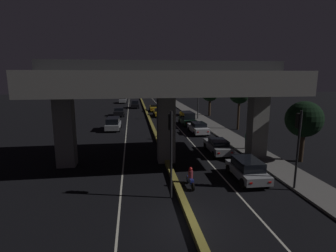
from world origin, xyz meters
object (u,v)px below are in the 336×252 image
Objects in this scene: traffic_light_right_of_median at (298,137)px; street_lamp at (197,94)px; car_silver_lead at (247,169)px; car_dark_green_fourth at (187,118)px; motorcycle_white_filtering_mid at (170,152)px; car_silver_second at (218,146)px; traffic_light_left_of_median at (171,140)px; car_silver_lead_oncoming at (113,124)px; car_taxi_yellow_fifth at (159,112)px; car_black_third_oncoming at (135,104)px; car_taxi_yellow_sixth at (154,108)px; pedestrian_on_sidewalk at (247,140)px; car_white_third at (198,128)px; motorcycle_red_filtering_far at (163,134)px; motorcycle_blue_filtering_near at (190,178)px; car_black_second_oncoming at (119,112)px; car_silver_fourth_oncoming at (123,100)px.

street_lamp is at bearing 89.20° from traffic_light_right_of_median.
car_dark_green_fourth reaches higher than car_silver_lead.
car_silver_lead reaches higher than motorcycle_white_filtering_mid.
traffic_light_right_of_median is at bearing -163.78° from car_silver_second.
car_dark_green_fourth is (6.11, 23.93, -2.67)m from traffic_light_left_of_median.
car_silver_lead_oncoming reaches higher than car_silver_second.
car_taxi_yellow_fifth is at bearing 99.58° from traffic_light_right_of_median.
car_taxi_yellow_fifth is at bearing 17.38° from car_black_third_oncoming.
car_taxi_yellow_fifth is at bearing 6.88° from car_silver_lead.
traffic_light_left_of_median is at bearing 174.29° from car_taxi_yellow_fifth.
pedestrian_on_sidewalk is (6.76, -30.39, 0.26)m from car_taxi_yellow_sixth.
car_dark_green_fourth is at bearing 105.26° from car_silver_lead_oncoming.
car_white_third reaches higher than motorcycle_white_filtering_mid.
motorcycle_red_filtering_far is (0.12, 7.19, 0.02)m from motorcycle_white_filtering_mid.
pedestrian_on_sidewalk is at bearing 84.46° from traffic_light_right_of_median.
traffic_light_right_of_median is 17.92m from car_white_third.
traffic_light_left_of_median is 3.71m from motorcycle_blue_filtering_near.
motorcycle_red_filtering_far is at bearing 16.57° from car_black_second_oncoming.
car_silver_lead_oncoming is at bearing 41.38° from car_silver_second.
car_silver_lead is 13.77m from motorcycle_red_filtering_far.
car_taxi_yellow_fifth is at bearing 148.55° from car_silver_lead_oncoming.
car_black_second_oncoming is 2.52× the size of motorcycle_white_filtering_mid.
car_white_third is 16.90m from motorcycle_blue_filtering_near.
car_silver_lead is 22.15m from car_silver_lead_oncoming.
car_black_second_oncoming is at bearing 31.97° from car_white_third.
pedestrian_on_sidewalk is at bearing 45.60° from traffic_light_left_of_median.
car_silver_second is at bearing 10.92° from car_black_third_oncoming.
car_black_second_oncoming is at bearing 11.35° from motorcycle_white_filtering_mid.
car_black_second_oncoming is 0.93× the size of car_silver_fourth_oncoming.
car_black_third_oncoming is (3.12, 11.90, 0.13)m from car_black_second_oncoming.
car_silver_fourth_oncoming reaches higher than car_taxi_yellow_sixth.
traffic_light_left_of_median is 1.16× the size of car_silver_fourth_oncoming.
motorcycle_blue_filtering_near is (-4.34, -7.28, -0.15)m from car_silver_second.
car_white_third is 2.59× the size of motorcycle_blue_filtering_near.
car_white_third is at bearing 73.35° from car_silver_lead_oncoming.
car_black_second_oncoming reaches higher than motorcycle_red_filtering_far.
car_taxi_yellow_sixth is 19.78m from car_silver_lead_oncoming.
car_white_third is 8.75m from pedestrian_on_sidewalk.
traffic_light_left_of_median is 46.33m from car_black_third_oncoming.
traffic_light_right_of_median is 47.33m from car_black_third_oncoming.
pedestrian_on_sidewalk is at bearing 15.89° from car_black_third_oncoming.
street_lamp is 20.78m from car_black_third_oncoming.
car_silver_fourth_oncoming is at bearing 179.63° from car_black_second_oncoming.
traffic_light_right_of_median reaches higher than car_silver_lead.
car_black_second_oncoming is at bearing 19.09° from car_silver_lead.
car_dark_green_fourth is at bearing -160.05° from car_taxi_yellow_fifth.
car_taxi_yellow_fifth is (-3.19, 30.87, -0.09)m from car_silver_lead.
car_silver_fourth_oncoming is (-10.62, 49.23, 0.07)m from car_silver_second.
motorcycle_red_filtering_far is 1.01× the size of pedestrian_on_sidewalk.
car_black_third_oncoming is at bearing 0.46° from motorcycle_blue_filtering_near.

